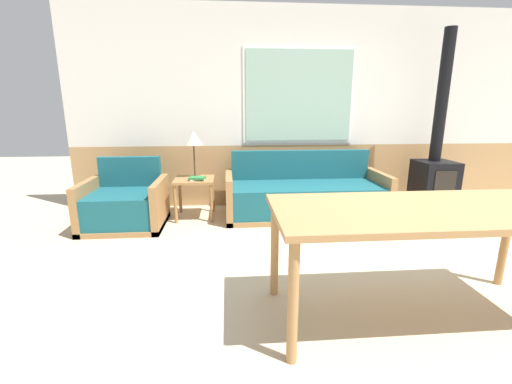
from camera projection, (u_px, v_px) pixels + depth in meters
The scene contains 9 objects.
ground_plane at pixel (422, 295), 2.61m from camera, with size 16.00×16.00×0.00m, color beige.
wall_back at pixel (329, 109), 4.81m from camera, with size 7.20×0.09×2.70m.
couch at pixel (305, 196), 4.47m from camera, with size 2.05×0.83×0.81m.
armchair at pixel (125, 206), 4.06m from camera, with size 0.91×0.81×0.79m.
side_table at pixel (194, 185), 4.34m from camera, with size 0.50×0.50×0.51m.
table_lamp at pixel (193, 140), 4.29m from camera, with size 0.23×0.23×0.59m.
book_stack at pixel (197, 178), 4.23m from camera, with size 0.21×0.17×0.04m.
dining_table at pixel (425, 218), 2.18m from camera, with size 1.95×0.84×0.77m.
wood_stove at pixel (435, 166), 4.53m from camera, with size 0.47×0.48×2.34m.
Camera 1 is at (-1.46, -2.22, 1.39)m, focal length 24.00 mm.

